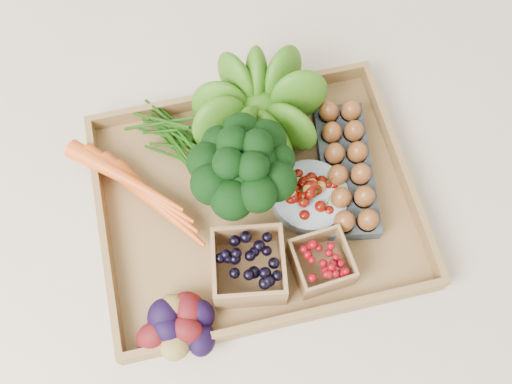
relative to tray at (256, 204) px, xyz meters
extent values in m
plane|color=beige|center=(0.00, 0.00, -0.01)|extent=(4.00, 4.00, 0.00)
cube|color=olive|center=(0.00, 0.00, 0.00)|extent=(0.55, 0.45, 0.01)
sphere|color=#1C4A0B|center=(0.04, 0.15, 0.09)|extent=(0.16, 0.16, 0.16)
cylinder|color=#8C9EA5|center=(0.09, -0.02, 0.03)|extent=(0.13, 0.13, 0.04)
cube|color=#363F45|center=(0.17, 0.02, 0.02)|extent=(0.13, 0.27, 0.03)
cube|color=black|center=(-0.04, -0.13, 0.05)|extent=(0.13, 0.13, 0.08)
cube|color=#69040B|center=(0.08, -0.14, 0.04)|extent=(0.10, 0.10, 0.06)
camera|label=1|loc=(-0.09, -0.38, 0.95)|focal=40.00mm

